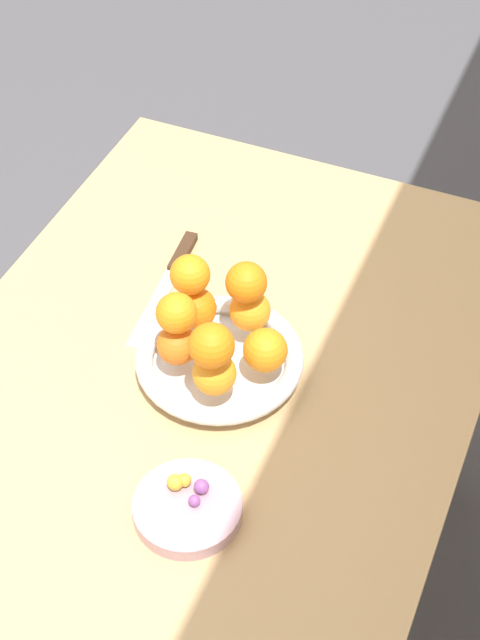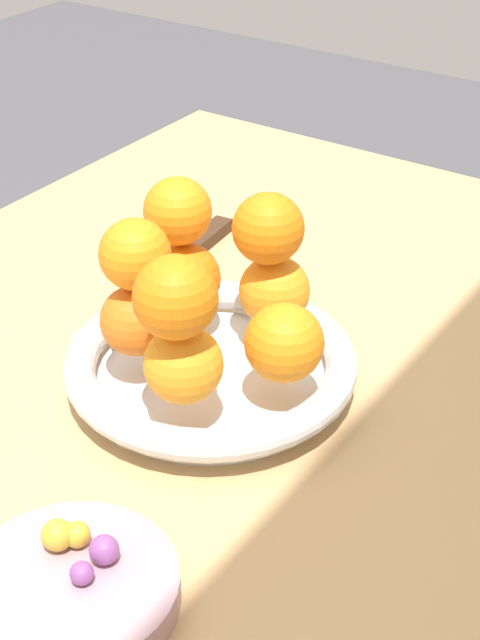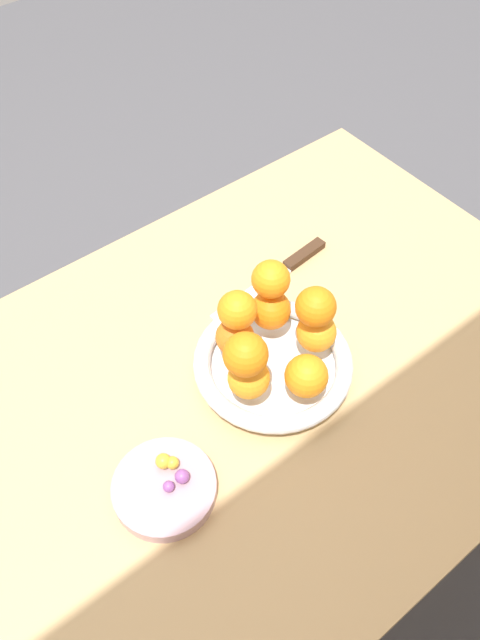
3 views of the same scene
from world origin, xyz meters
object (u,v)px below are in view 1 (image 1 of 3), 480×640
Objects in this scene: orange_1 at (177,345)px; orange_8 at (246,282)px; candy_ball_1 at (194,501)px; orange_7 at (176,313)px; orange_3 at (265,350)px; knife at (170,278)px; orange_6 at (190,275)px; orange_0 at (196,308)px; orange_5 at (211,346)px; orange_4 at (250,311)px; candy_ball_2 at (201,487)px; candy_dish at (187,508)px; candy_ball_3 at (185,480)px; orange_2 at (214,374)px; fruit_bowl at (220,360)px; dining_table at (204,417)px; candy_ball_0 at (175,482)px.

orange_1 is 0.98× the size of orange_8.
orange_1 is 0.23m from candy_ball_1.
candy_ball_1 is (0.20, 0.12, -0.10)m from orange_7.
knife is (-0.14, -0.22, -0.07)m from orange_3.
orange_8 is (-0.02, 0.08, -0.00)m from orange_6.
orange_0 is 0.14m from orange_5.
orange_4 is 0.28m from candy_ball_2.
candy_ball_3 is at bearing -149.04° from candy_dish.
orange_8 is (-0.09, 0.06, 0.06)m from orange_1.
orange_0 reaches higher than knife.
fruit_bowl is at bearing -161.41° from orange_2.
orange_3 is at bearing 173.53° from candy_ball_3.
orange_8 reaches higher than candy_ball_3.
orange_8 is at bearing -174.00° from candy_ball_3.
dining_table is at bearing 38.70° from knife.
fruit_bowl is 0.22m from candy_ball_3.
candy_ball_1 is (0.28, 0.13, -0.10)m from orange_6.
orange_2 is 0.16m from candy_ball_2.
orange_5 reaches higher than candy_ball_2.
candy_ball_1 is (0.24, -0.00, -0.04)m from orange_3.
candy_ball_3 is at bearing 27.64° from orange_1.
candy_ball_0 is (0.22, 0.04, 0.01)m from fruit_bowl.
knife is at bearing -140.37° from orange_2.
knife is (-0.08, -0.17, -0.06)m from orange_4.
orange_8 is at bearing 145.68° from orange_1.
candy_ball_0 is 0.04m from candy_ball_1.
candy_dish is 0.33m from orange_6.
orange_0 reaches higher than orange_1.
orange_7 is 3.71× the size of candy_ball_1.
orange_0 is at bearing -148.96° from dining_table.
orange_4 is (-0.30, -0.04, 0.06)m from candy_dish.
candy_ball_3 is (0.27, 0.03, -0.10)m from orange_8.
candy_ball_0 is 1.09× the size of candy_ball_2.
orange_5 is (0.07, -0.05, 0.06)m from orange_3.
knife is at bearing -133.50° from fruit_bowl.
fruit_bowl is at bearing 126.59° from orange_1.
orange_4 is (-0.06, -0.05, -0.00)m from orange_3.
dining_table is 0.24m from candy_ball_0.
orange_3 is at bearing 171.55° from candy_ball_0.
candy_ball_1 is 0.03m from candy_ball_3.
orange_0 is 1.02× the size of orange_2.
orange_0 is 1.07× the size of orange_6.
orange_2 is at bearing -171.08° from candy_ball_3.
orange_8 reaches higher than candy_ball_0.
candy_ball_1 is (0.01, 0.03, -0.00)m from candy_ball_0.
orange_1 is at bearing -112.71° from orange_2.
fruit_bowl reaches higher than dining_table.
orange_2 is at bearing 63.89° from orange_7.
dining_table is at bearing -136.78° from orange_2.
orange_8 is 0.30m from candy_ball_0.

